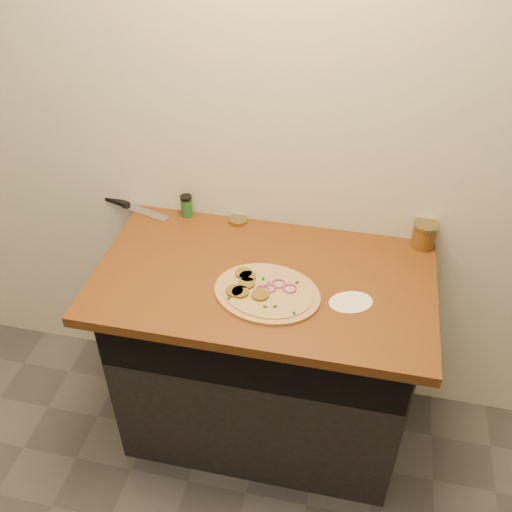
% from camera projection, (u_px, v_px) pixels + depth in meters
% --- Properties ---
extents(cabinet, '(1.10, 0.60, 0.86)m').
position_uv_depth(cabinet, '(264.00, 358.00, 2.33)').
color(cabinet, black).
rests_on(cabinet, ground).
extents(countertop, '(1.20, 0.70, 0.04)m').
position_uv_depth(countertop, '(264.00, 279.00, 2.03)').
color(countertop, brown).
rests_on(countertop, cabinet).
extents(pizza, '(0.42, 0.42, 0.02)m').
position_uv_depth(pizza, '(265.00, 292.00, 1.94)').
color(pizza, tan).
rests_on(pizza, countertop).
extents(chefs_knife, '(0.31, 0.12, 0.02)m').
position_uv_depth(chefs_knife, '(130.00, 207.00, 2.35)').
color(chefs_knife, '#B7BAC1').
rests_on(chefs_knife, countertop).
extents(mason_jar_lid, '(0.08, 0.08, 0.02)m').
position_uv_depth(mason_jar_lid, '(238.00, 220.00, 2.27)').
color(mason_jar_lid, '#928A54').
rests_on(mason_jar_lid, countertop).
extents(salsa_jar, '(0.09, 0.09, 0.10)m').
position_uv_depth(salsa_jar, '(424.00, 234.00, 2.12)').
color(salsa_jar, '#A51710').
rests_on(salsa_jar, countertop).
extents(spice_shaker, '(0.05, 0.05, 0.09)m').
position_uv_depth(spice_shaker, '(187.00, 206.00, 2.28)').
color(spice_shaker, '#1F6529').
rests_on(spice_shaker, countertop).
extents(flour_spill, '(0.20, 0.20, 0.00)m').
position_uv_depth(flour_spill, '(351.00, 302.00, 1.91)').
color(flour_spill, white).
rests_on(flour_spill, countertop).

